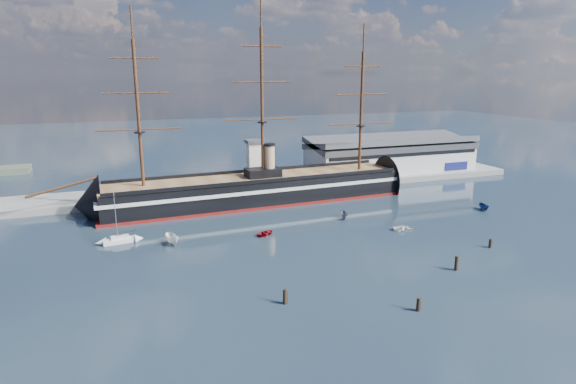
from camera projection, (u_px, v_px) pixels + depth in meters
name	position (u px, v px, depth m)	size (l,w,h in m)	color
ground	(279.00, 221.00, 125.05)	(600.00, 600.00, 0.00)	#182537
quay	(272.00, 188.00, 161.20)	(180.00, 18.00, 2.00)	slate
warehouse	(391.00, 155.00, 179.02)	(63.00, 21.00, 11.60)	#B7BABC
quay_tower	(254.00, 162.00, 153.78)	(5.00, 5.00, 15.00)	silver
warship	(251.00, 190.00, 141.71)	(113.22, 20.19, 53.94)	black
sailboat	(120.00, 240.00, 109.12)	(7.62, 3.04, 11.87)	silver
motorboat_a	(173.00, 244.00, 108.41)	(7.06, 2.59, 2.82)	silver
motorboat_b	(266.00, 235.00, 114.60)	(2.99, 1.20, 1.40)	maroon
motorboat_c	(344.00, 219.00, 127.49)	(5.40, 1.98, 2.16)	slate
motorboat_e	(404.00, 230.00, 118.02)	(3.37, 1.35, 1.57)	white
motorboat_f	(484.00, 210.00, 135.49)	(5.43, 1.99, 2.17)	navy
piling_near_left	(285.00, 304.00, 80.34)	(0.64, 0.64, 3.34)	black
piling_near_mid	(418.00, 311.00, 77.94)	(0.64, 0.64, 2.97)	black
piling_near_right	(456.00, 270.00, 94.07)	(0.64, 0.64, 3.62)	black
piling_far_right	(490.00, 248.00, 106.29)	(0.64, 0.64, 2.73)	black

